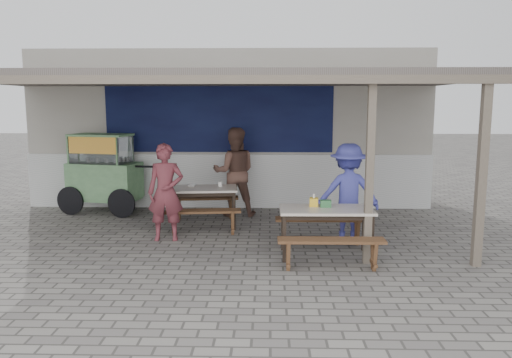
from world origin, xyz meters
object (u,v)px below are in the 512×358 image
object	(u,v)px
table_left	(204,192)
table_right	(326,213)
patron_street_side	(166,192)
bench_right_street	(331,247)
vendor_cart	(103,170)
bench_left_street	(203,217)
tissue_box	(314,202)
donation_box	(326,204)
patron_right_table	(348,193)
condiment_jar	(220,184)
bench_left_wall	(205,203)
patron_wall_side	(234,172)
condiment_bowl	(192,185)
bench_right_wall	(321,225)

from	to	relation	value
table_left	table_right	distance (m)	2.77
table_right	patron_street_side	size ratio (longest dim) A/B	0.85
bench_right_street	vendor_cart	world-z (taller)	vendor_cart
bench_left_street	table_left	bearing A→B (deg)	90.00
table_left	vendor_cart	bearing A→B (deg)	146.84
tissue_box	donation_box	xyz separation A→B (m)	(0.18, -0.06, -0.01)
bench_left_street	donation_box	xyz separation A→B (m)	(2.04, -1.10, 0.47)
vendor_cart	patron_right_table	xyz separation A→B (m)	(4.86, -2.10, -0.08)
table_right	condiment_jar	size ratio (longest dim) A/B	15.72
bench_left_wall	vendor_cart	size ratio (longest dim) A/B	0.63
table_left	tissue_box	xyz separation A→B (m)	(1.92, -1.65, 0.14)
patron_wall_side	patron_right_table	size ratio (longest dim) A/B	1.10
condiment_bowl	bench_left_wall	bearing A→B (deg)	69.35
vendor_cart	patron_wall_side	distance (m)	2.82
table_right	bench_right_street	distance (m)	0.72
tissue_box	condiment_jar	world-z (taller)	tissue_box
table_left	condiment_jar	distance (m)	0.36
table_left	bench_left_wall	xyz separation A→B (m)	(-0.06, 0.61, -0.34)
table_right	patron_wall_side	bearing A→B (deg)	119.27
patron_right_table	condiment_jar	bearing A→B (deg)	-27.86
table_right	bench_right_street	xyz separation A→B (m)	(0.01, -0.64, -0.33)
bench_left_street	patron_street_side	xyz separation A→B (m)	(-0.59, -0.34, 0.50)
bench_right_street	donation_box	bearing A→B (deg)	89.64
bench_left_street	bench_left_wall	size ratio (longest dim) A/B	1.00
table_left	patron_right_table	xyz separation A→B (m)	(2.56, -0.92, 0.16)
bench_right_wall	patron_street_side	bearing A→B (deg)	174.56
bench_left_wall	tissue_box	world-z (taller)	tissue_box
table_left	patron_wall_side	xyz separation A→B (m)	(0.52, 0.94, 0.25)
vendor_cart	patron_right_table	distance (m)	5.29
patron_right_table	bench_left_wall	bearing A→B (deg)	-32.47
bench_left_wall	condiment_jar	distance (m)	0.73
patron_street_side	patron_wall_side	size ratio (longest dim) A/B	0.91
table_left	bench_right_street	size ratio (longest dim) A/B	0.87
bench_right_wall	condiment_bowl	xyz separation A→B (m)	(-2.34, 1.29, 0.43)
table_right	vendor_cart	world-z (taller)	vendor_cart
bench_right_street	condiment_jar	world-z (taller)	condiment_jar
bench_left_street	patron_right_table	size ratio (longest dim) A/B	0.82
table_left	bench_right_wall	size ratio (longest dim) A/B	0.87
bench_left_wall	patron_street_side	distance (m)	1.70
patron_right_table	bench_left_street	bearing A→B (deg)	-9.24
bench_left_wall	table_right	size ratio (longest dim) A/B	0.96
table_left	bench_left_wall	bearing A→B (deg)	90.00
condiment_bowl	donation_box	bearing A→B (deg)	-37.98
bench_right_wall	bench_right_street	bearing A→B (deg)	-90.00
table_left	tissue_box	size ratio (longest dim) A/B	10.03
bench_left_wall	patron_street_side	size ratio (longest dim) A/B	0.82
bench_right_street	vendor_cart	xyz separation A→B (m)	(-4.40, 3.63, 0.58)
condiment_jar	table_right	bearing A→B (deg)	-47.68
vendor_cart	donation_box	distance (m)	5.26
table_left	patron_wall_side	size ratio (longest dim) A/B	0.71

